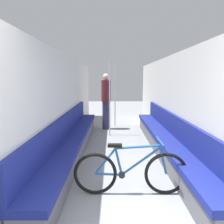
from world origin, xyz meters
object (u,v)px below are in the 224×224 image
object	(u,v)px
bench_seat_row_left	(74,142)
grab_pole_near	(110,99)
bench_seat_row_right	(167,142)
passenger_standing	(107,101)
bicycle	(131,172)
grab_pole_far	(116,96)

from	to	relation	value
bench_seat_row_left	grab_pole_near	size ratio (longest dim) A/B	2.53
bench_seat_row_right	passenger_standing	bearing A→B (deg)	118.71
bicycle	passenger_standing	world-z (taller)	passenger_standing
grab_pole_near	grab_pole_far	world-z (taller)	same
grab_pole_far	passenger_standing	xyz separation A→B (m)	(-0.30, -0.43, -0.12)
grab_pole_near	bench_seat_row_left	bearing A→B (deg)	-115.00
bench_seat_row_right	grab_pole_near	bearing A→B (deg)	126.68
bench_seat_row_left	grab_pole_far	world-z (taller)	grab_pole_far
bicycle	bench_seat_row_left	bearing A→B (deg)	114.37
bicycle	bench_seat_row_right	bearing A→B (deg)	51.82
grab_pole_near	passenger_standing	world-z (taller)	grab_pole_near
grab_pole_near	bicycle	bearing A→B (deg)	-84.35
bench_seat_row_left	passenger_standing	xyz separation A→B (m)	(0.65, 2.51, 0.65)
bench_seat_row_right	grab_pole_far	world-z (taller)	grab_pole_far
bicycle	grab_pole_near	distance (m)	3.43
bicycle	passenger_standing	distance (m)	4.24
grab_pole_far	bench_seat_row_left	bearing A→B (deg)	-107.98
bench_seat_row_left	grab_pole_far	bearing A→B (deg)	72.02
bench_seat_row_left	bench_seat_row_right	world-z (taller)	same
bench_seat_row_left	grab_pole_near	xyz separation A→B (m)	(0.78, 1.67, 0.77)
grab_pole_far	passenger_standing	distance (m)	0.54
grab_pole_far	bicycle	bearing A→B (deg)	-88.05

